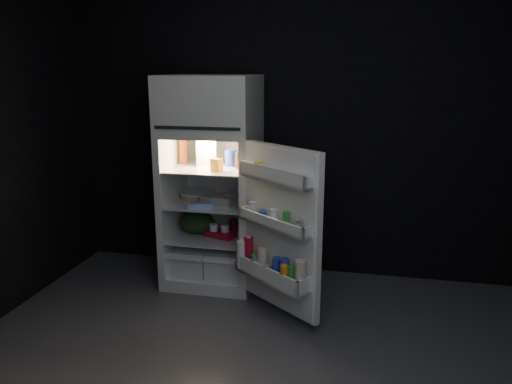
% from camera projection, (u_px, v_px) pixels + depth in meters
% --- Properties ---
extents(floor, '(4.00, 3.40, 0.00)m').
position_uv_depth(floor, '(251.00, 372.00, 3.10)').
color(floor, '#4F4F54').
rests_on(floor, ground).
extents(wall_back, '(4.00, 0.00, 2.70)m').
position_uv_depth(wall_back, '(294.00, 125.00, 4.38)').
color(wall_back, black).
rests_on(wall_back, ground).
extents(wall_front, '(4.00, 0.00, 2.70)m').
position_uv_depth(wall_front, '(88.00, 285.00, 1.16)').
color(wall_front, black).
rests_on(wall_front, ground).
extents(refrigerator, '(0.76, 0.71, 1.78)m').
position_uv_depth(refrigerator, '(213.00, 174.00, 4.25)').
color(refrigerator, white).
rests_on(refrigerator, ground).
extents(fridge_door, '(0.69, 0.59, 1.22)m').
position_uv_depth(fridge_door, '(278.00, 233.00, 3.61)').
color(fridge_door, white).
rests_on(fridge_door, ground).
extents(milk_jug, '(0.20, 0.20, 0.24)m').
position_uv_depth(milk_jug, '(207.00, 151.00, 4.24)').
color(milk_jug, white).
rests_on(milk_jug, refrigerator).
extents(mayo_jar, '(0.11, 0.11, 0.14)m').
position_uv_depth(mayo_jar, '(231.00, 158.00, 4.22)').
color(mayo_jar, '#1E34A5').
rests_on(mayo_jar, refrigerator).
extents(jam_jar, '(0.11, 0.11, 0.13)m').
position_uv_depth(jam_jar, '(242.00, 160.00, 4.13)').
color(jam_jar, black).
rests_on(jam_jar, refrigerator).
extents(amber_bottle, '(0.08, 0.08, 0.22)m').
position_uv_depth(amber_bottle, '(183.00, 151.00, 4.31)').
color(amber_bottle, '#B64A1D').
rests_on(amber_bottle, refrigerator).
extents(small_carton, '(0.10, 0.09, 0.10)m').
position_uv_depth(small_carton, '(217.00, 165.00, 4.02)').
color(small_carton, '#C48017').
rests_on(small_carton, refrigerator).
extents(egg_carton, '(0.28, 0.15, 0.07)m').
position_uv_depth(egg_carton, '(217.00, 201.00, 4.15)').
color(egg_carton, gray).
rests_on(egg_carton, refrigerator).
extents(pie, '(0.33, 0.33, 0.04)m').
position_uv_depth(pie, '(197.00, 195.00, 4.40)').
color(pie, tan).
rests_on(pie, refrigerator).
extents(flat_package, '(0.22, 0.15, 0.04)m').
position_uv_depth(flat_package, '(201.00, 205.00, 4.07)').
color(flat_package, '#87A9D0').
rests_on(flat_package, refrigerator).
extents(wrapped_pkg, '(0.14, 0.13, 0.05)m').
position_uv_depth(wrapped_pkg, '(233.00, 196.00, 4.35)').
color(wrapped_pkg, beige).
rests_on(wrapped_pkg, refrigerator).
extents(produce_bag, '(0.38, 0.35, 0.20)m').
position_uv_depth(produce_bag, '(198.00, 222.00, 4.36)').
color(produce_bag, '#193815').
rests_on(produce_bag, refrigerator).
extents(yogurt_tray, '(0.28, 0.21, 0.05)m').
position_uv_depth(yogurt_tray, '(221.00, 234.00, 4.28)').
color(yogurt_tray, '#A50E23').
rests_on(yogurt_tray, refrigerator).
extents(small_can_red, '(0.08, 0.08, 0.09)m').
position_uv_depth(small_can_red, '(233.00, 224.00, 4.47)').
color(small_can_red, '#A50E23').
rests_on(small_can_red, refrigerator).
extents(small_can_silver, '(0.10, 0.10, 0.09)m').
position_uv_depth(small_can_silver, '(247.00, 227.00, 4.41)').
color(small_can_silver, silver).
rests_on(small_can_silver, refrigerator).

